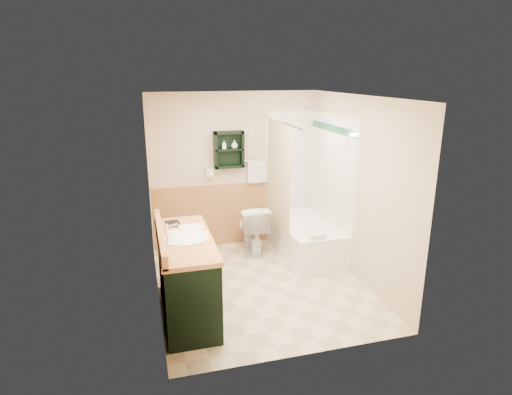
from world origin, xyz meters
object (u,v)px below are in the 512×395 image
(hair_dryer, at_px, (210,173))
(vanity_book, at_px, (166,217))
(toilet, at_px, (252,229))
(soap_bottle_b, at_px, (234,145))
(bathtub, at_px, (306,238))
(wall_shelf, at_px, (229,150))
(vanity, at_px, (187,276))
(soap_bottle_a, at_px, (224,147))

(hair_dryer, height_order, vanity_book, hair_dryer)
(toilet, height_order, soap_bottle_b, soap_bottle_b)
(bathtub, bearing_deg, wall_shelf, 147.70)
(soap_bottle_b, bearing_deg, wall_shelf, 176.63)
(wall_shelf, relative_size, toilet, 0.71)
(wall_shelf, bearing_deg, vanity_book, -127.82)
(vanity, xyz_separation_m, bathtub, (1.92, 1.19, -0.20))
(vanity, bearing_deg, soap_bottle_b, 61.83)
(wall_shelf, xyz_separation_m, soap_bottle_b, (0.08, -0.01, 0.06))
(soap_bottle_a, bearing_deg, bathtub, -30.38)
(toilet, relative_size, soap_bottle_a, 6.15)
(vanity, height_order, vanity_book, vanity_book)
(vanity, xyz_separation_m, soap_bottle_b, (0.98, 1.83, 1.15))
(wall_shelf, relative_size, soap_bottle_b, 4.48)
(bathtub, bearing_deg, vanity_book, -161.01)
(bathtub, distance_m, vanity_book, 2.34)
(wall_shelf, height_order, vanity, wall_shelf)
(wall_shelf, xyz_separation_m, bathtub, (1.03, -0.65, -1.29))
(vanity, relative_size, soap_bottle_b, 11.94)
(hair_dryer, bearing_deg, toilet, -32.20)
(hair_dryer, bearing_deg, wall_shelf, -4.76)
(vanity_book, height_order, soap_bottle_a, soap_bottle_a)
(hair_dryer, relative_size, soap_bottle_a, 1.92)
(soap_bottle_a, xyz_separation_m, soap_bottle_b, (0.16, 0.00, 0.02))
(vanity_book, relative_size, soap_bottle_b, 1.72)
(bathtub, distance_m, soap_bottle_a, 1.84)
(toilet, xyz_separation_m, vanity_book, (-1.33, -1.03, 0.65))
(vanity, distance_m, bathtub, 2.27)
(soap_bottle_a, bearing_deg, toilet, -43.92)
(hair_dryer, xyz_separation_m, bathtub, (1.33, -0.67, -0.94))
(hair_dryer, bearing_deg, vanity_book, -118.66)
(vanity, bearing_deg, soap_bottle_a, 65.77)
(toilet, bearing_deg, hair_dryer, -29.26)
(soap_bottle_a, height_order, soap_bottle_b, soap_bottle_b)
(toilet, height_order, vanity_book, vanity_book)
(hair_dryer, height_order, vanity, hair_dryer)
(vanity, distance_m, soap_bottle_a, 2.30)
(soap_bottle_b, bearing_deg, bathtub, -34.37)
(vanity, height_order, toilet, vanity)
(soap_bottle_b, bearing_deg, vanity_book, -130.08)
(hair_dryer, bearing_deg, bathtub, -26.92)
(hair_dryer, height_order, bathtub, hair_dryer)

